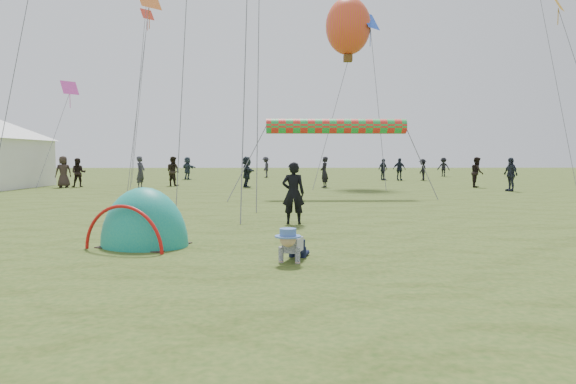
{
  "coord_description": "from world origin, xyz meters",
  "views": [
    {
      "loc": [
        0.11,
        -8.95,
        1.77
      ],
      "look_at": [
        0.38,
        2.11,
        1.0
      ],
      "focal_mm": 32.0,
      "sensor_mm": 36.0,
      "label": 1
    }
  ],
  "objects_px": {
    "crawling_toddler": "(292,244)",
    "popup_tent": "(145,246)",
    "standing_adult": "(293,193)",
    "balloon_kite": "(348,30)"
  },
  "relations": [
    {
      "from": "crawling_toddler",
      "to": "balloon_kite",
      "type": "distance_m",
      "value": 25.28
    },
    {
      "from": "standing_adult",
      "to": "popup_tent",
      "type": "bearing_deg",
      "value": 48.37
    },
    {
      "from": "crawling_toddler",
      "to": "popup_tent",
      "type": "distance_m",
      "value": 3.3
    },
    {
      "from": "popup_tent",
      "to": "standing_adult",
      "type": "distance_m",
      "value": 4.5
    },
    {
      "from": "popup_tent",
      "to": "standing_adult",
      "type": "xyz_separation_m",
      "value": [
        3.07,
        3.19,
        0.81
      ]
    },
    {
      "from": "popup_tent",
      "to": "standing_adult",
      "type": "relative_size",
      "value": 1.44
    },
    {
      "from": "crawling_toddler",
      "to": "balloon_kite",
      "type": "xyz_separation_m",
      "value": [
        4.18,
        23.18,
        9.17
      ]
    },
    {
      "from": "crawling_toddler",
      "to": "standing_adult",
      "type": "bearing_deg",
      "value": 105.8
    },
    {
      "from": "standing_adult",
      "to": "balloon_kite",
      "type": "bearing_deg",
      "value": -100.0
    },
    {
      "from": "crawling_toddler",
      "to": "popup_tent",
      "type": "xyz_separation_m",
      "value": [
        -2.88,
        1.6,
        -0.3
      ]
    }
  ]
}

